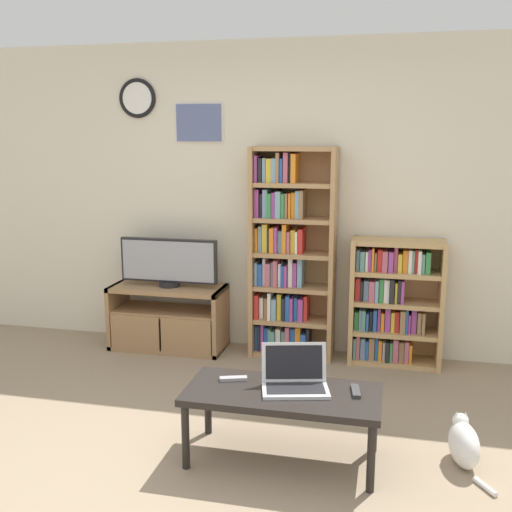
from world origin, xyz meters
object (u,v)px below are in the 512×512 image
Objects in this scene: television at (169,262)px; coffee_table at (282,398)px; remote_near_laptop at (233,379)px; tv_stand at (168,317)px; bookshelf_tall at (287,256)px; bookshelf_short at (392,303)px; cat at (463,443)px; remote_far_from_laptop at (356,391)px; laptop at (295,378)px.

television is 0.78× the size of coffee_table.
television is 5.16× the size of remote_near_laptop.
coffee_table is at bearing -123.45° from remote_near_laptop.
tv_stand is 1.18m from bookshelf_tall.
bookshelf_short is 1.62m from cat.
bookshelf_tall is 3.69× the size of cat.
tv_stand is at bearing 129.24° from coffee_table.
remote_near_laptop is 0.71m from remote_far_from_laptop.
remote_near_laptop is at bearing 170.07° from remote_far_from_laptop.
coffee_table is (1.29, -1.61, -0.39)m from television.
remote_far_from_laptop reaches higher than cat.
laptop is at bearing -49.17° from television.
cat is (2.31, -1.41, -0.15)m from tv_stand.
remote_near_laptop is (-0.37, 0.03, -0.05)m from laptop.
tv_stand is 1.15× the size of television.
television reaches higher than cat.
cat is at bearing -31.91° from television.
tv_stand is 5.95× the size of remote_near_laptop.
laptop is at bearing 173.81° from remote_far_from_laptop.
laptop is at bearing 177.31° from cat.
bookshelf_tall is at bearing 87.52° from laptop.
coffee_table is 2.60× the size of laptop.
laptop is 0.35m from remote_far_from_laptop.
remote_near_laptop is 0.35× the size of cat.
laptop is 0.37m from remote_near_laptop.
bookshelf_short is 1.64m from remote_far_from_laptop.
coffee_table is at bearing -50.76° from tv_stand.
bookshelf_tall reaches higher than cat.
bookshelf_tall is (1.01, 0.09, 0.08)m from television.
coffee_table is 0.13m from laptop.
bookshelf_tall is 1.67m from remote_near_laptop.
tv_stand is 2.30m from remote_far_from_laptop.
bookshelf_tall is 4.13× the size of laptop.
bookshelf_tall is 1.82m from remote_far_from_laptop.
bookshelf_short reaches higher than tv_stand.
remote_far_from_laptop is at bearing -67.47° from bookshelf_tall.
television is 1.90m from bookshelf_short.
remote_near_laptop reaches higher than cat.
bookshelf_short is 0.93× the size of coffee_table.
bookshelf_tall is 1.71× the size of bookshelf_short.
bookshelf_short is 1.80m from coffee_table.
television reaches higher than tv_stand.
remote_far_from_laptop reaches higher than coffee_table.
laptop is 1.02m from cat.
remote_far_from_laptop is (0.71, -0.02, 0.00)m from remote_near_laptop.
tv_stand is at bearing 129.42° from remote_far_from_laptop.
remote_near_laptop is at bearing 173.78° from cat.
bookshelf_short reaches higher than television.
tv_stand is 2.08× the size of cat.
coffee_table is 1.05m from cat.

